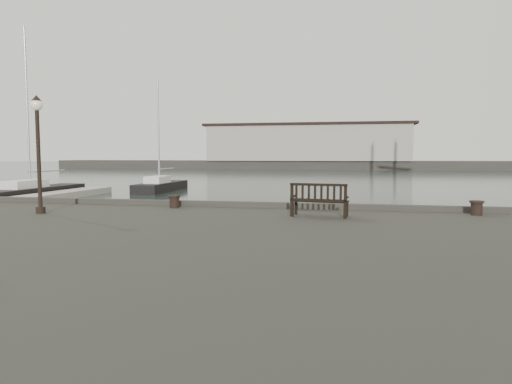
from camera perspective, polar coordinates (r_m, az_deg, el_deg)
ground at (r=15.11m, az=5.98°, el=-7.90°), size 400.00×400.00×0.00m
pontoon at (r=32.79m, az=-29.36°, el=-1.26°), size 2.00×24.00×0.50m
breakwater at (r=106.86m, az=8.24°, el=5.13°), size 140.00×9.50×12.20m
bench at (r=12.81m, az=7.93°, el=-1.79°), size 1.63×0.73×0.91m
bollard_left at (r=15.10m, az=-10.16°, el=-1.17°), size 0.40×0.40×0.41m
bollard_right at (r=14.46m, az=25.85°, el=-1.81°), size 0.42×0.42×0.41m
lamp_post at (r=14.77m, az=-25.61°, el=6.11°), size 0.35×0.35×3.45m
yacht_b at (r=39.29m, az=-25.89°, el=-0.25°), size 2.24×10.19×13.44m
yacht_d at (r=42.48m, az=-11.76°, el=0.43°), size 2.38×8.34×10.62m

